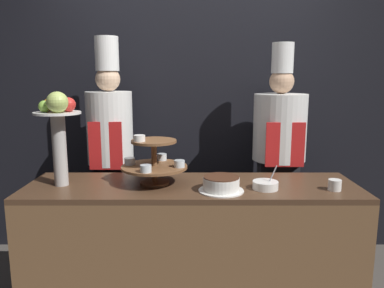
% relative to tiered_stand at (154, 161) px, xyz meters
% --- Properties ---
extents(wall_back, '(10.00, 0.06, 2.80)m').
position_rel_tiered_stand_xyz_m(wall_back, '(0.25, 0.96, 0.38)').
color(wall_back, black).
rests_on(wall_back, ground_plane).
extents(buffet_counter, '(2.15, 0.61, 0.86)m').
position_rel_tiered_stand_xyz_m(buffet_counter, '(0.25, -0.01, -0.58)').
color(buffet_counter, brown).
rests_on(buffet_counter, ground_plane).
extents(tiered_stand, '(0.43, 0.43, 0.33)m').
position_rel_tiered_stand_xyz_m(tiered_stand, '(0.00, 0.00, 0.00)').
color(tiered_stand, brown).
rests_on(tiered_stand, buffet_counter).
extents(fruit_pedestal, '(0.29, 0.29, 0.60)m').
position_rel_tiered_stand_xyz_m(fruit_pedestal, '(-0.59, -0.03, 0.26)').
color(fruit_pedestal, '#B2ADA8').
rests_on(fruit_pedestal, buffet_counter).
extents(cake_round, '(0.28, 0.28, 0.09)m').
position_rel_tiered_stand_xyz_m(cake_round, '(0.43, -0.16, -0.11)').
color(cake_round, white).
rests_on(cake_round, buffet_counter).
extents(cup_white, '(0.08, 0.08, 0.07)m').
position_rel_tiered_stand_xyz_m(cup_white, '(1.13, -0.14, -0.12)').
color(cup_white, white).
rests_on(cup_white, buffet_counter).
extents(serving_bowl_near, '(0.16, 0.16, 0.15)m').
position_rel_tiered_stand_xyz_m(serving_bowl_near, '(0.71, -0.11, -0.13)').
color(serving_bowl_near, white).
rests_on(serving_bowl_near, buffet_counter).
extents(chef_left, '(0.36, 0.36, 1.86)m').
position_rel_tiered_stand_xyz_m(chef_left, '(-0.40, 0.57, -0.00)').
color(chef_left, black).
rests_on(chef_left, ground_plane).
extents(chef_center_left, '(0.42, 0.42, 1.81)m').
position_rel_tiered_stand_xyz_m(chef_center_left, '(0.94, 0.57, -0.04)').
color(chef_center_left, '#28282D').
rests_on(chef_center_left, ground_plane).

